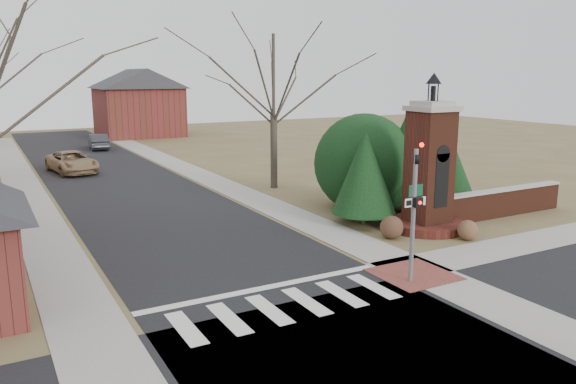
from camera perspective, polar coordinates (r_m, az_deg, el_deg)
ground at (r=15.50m, az=1.46°, el=-12.50°), size 120.00×120.00×0.00m
main_street at (r=35.49m, az=-16.83°, el=0.96°), size 8.00×70.00×0.01m
cross_street at (r=13.28m, az=8.33°, el=-17.03°), size 120.00×8.00×0.01m
crosswalk_zone at (r=16.13m, az=-0.01°, el=-11.45°), size 8.00×2.20×0.02m
stop_bar at (r=17.36m, az=-2.44°, el=-9.73°), size 8.00×0.35×0.02m
sidewalk_right_main at (r=36.89m, az=-8.93°, el=1.73°), size 2.00×60.00×0.02m
sidewalk_left at (r=34.81m, az=-25.20°, el=0.13°), size 2.00×60.00×0.02m
curb_apron at (r=18.91m, az=12.66°, el=-8.17°), size 2.40×2.40×0.02m
traffic_signal_pole at (r=17.56m, az=12.73°, el=-0.96°), size 0.28×0.41×4.50m
sign_post at (r=19.57m, az=12.74°, el=-1.57°), size 0.90×0.07×2.75m
brick_gate_monument at (r=23.96m, az=14.11°, el=1.32°), size 3.20×3.20×6.47m
brick_garden_wall at (r=27.48m, az=20.84°, el=-0.98°), size 7.50×0.50×1.30m
house_distant_right at (r=62.10m, az=-14.99°, el=8.91°), size 8.80×8.80×7.30m
evergreen_near at (r=24.31m, az=7.79°, el=2.04°), size 2.80×2.80×4.10m
evergreen_mid at (r=27.23m, az=11.89°, el=3.58°), size 3.40×3.40×4.70m
evergreen_far at (r=27.97m, az=16.27°, el=2.12°), size 2.40×2.40×3.30m
evergreen_mass at (r=27.33m, az=7.70°, el=3.33°), size 4.80×4.80×4.80m
bare_tree_3 at (r=31.76m, az=-1.49°, el=12.37°), size 7.00×7.00×9.70m
pickup_truck at (r=39.91m, az=-21.10°, el=2.86°), size 3.09×5.41×1.42m
distant_car at (r=51.85m, az=-18.70°, el=4.88°), size 1.78×4.22×1.36m
dry_shrub_left at (r=22.62m, az=10.48°, el=-3.55°), size 0.93×0.93×0.93m
dry_shrub_right at (r=23.18m, az=17.79°, el=-3.72°), size 0.80×0.80×0.80m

